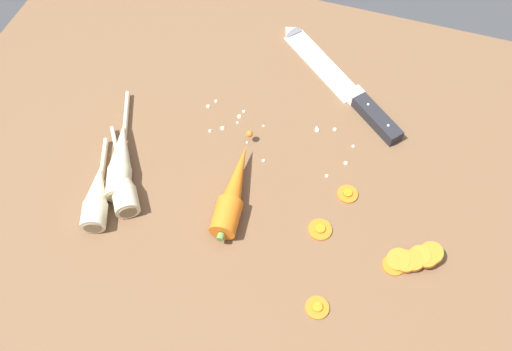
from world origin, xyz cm
name	(u,v)px	position (x,y,z in cm)	size (l,w,h in cm)	color
ground_plane	(260,177)	(0.00, 0.00, -2.00)	(120.00, 90.00, 4.00)	brown
chefs_knife	(335,77)	(7.28, 24.18, 0.65)	(28.80, 24.84, 4.18)	silver
whole_carrot	(234,191)	(-2.41, -6.34, 2.10)	(5.77, 21.23, 4.20)	orange
parsnip_front	(122,182)	(-20.31, -10.21, 1.98)	(12.27, 16.36, 4.00)	beige
parsnip_mid_left	(97,196)	(-23.03, -13.91, 1.98)	(8.41, 17.46, 4.00)	beige
parsnip_mid_right	(121,159)	(-22.50, -6.17, 1.98)	(10.60, 22.19, 4.00)	beige
carrot_slice_stack	(413,259)	(27.18, -8.67, 1.09)	(8.49, 6.45, 3.26)	orange
carrot_slice_stray_near	(317,307)	(15.31, -20.22, 0.36)	(3.52, 3.52, 0.70)	orange
carrot_slice_stray_mid	(320,229)	(12.52, -7.74, 0.36)	(3.78, 3.78, 0.70)	orange
carrot_slice_stray_far	(348,194)	(15.21, -0.05, 0.36)	(3.42, 3.42, 0.70)	orange
mince_crumbs	(269,129)	(-1.03, 8.72, 0.36)	(27.92, 10.97, 0.85)	silver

